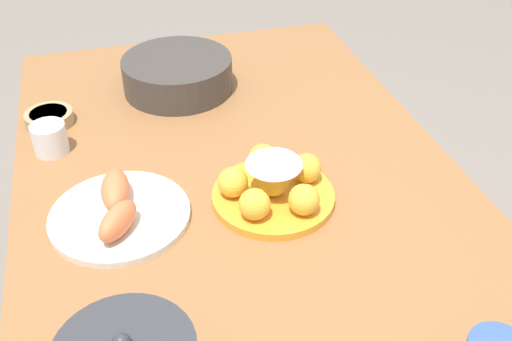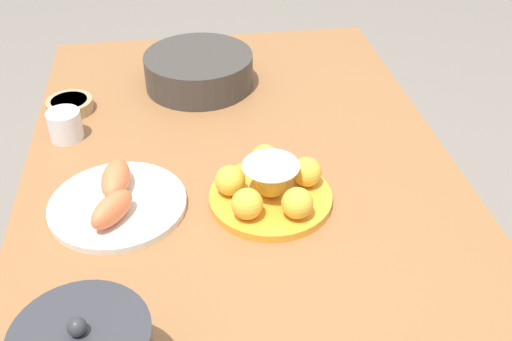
% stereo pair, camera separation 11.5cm
% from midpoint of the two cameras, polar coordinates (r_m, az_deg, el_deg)
% --- Properties ---
extents(dining_table, '(1.36, 0.88, 0.74)m').
position_cam_midpoint_polar(dining_table, '(1.27, -4.08, -4.00)').
color(dining_table, '#936038').
rests_on(dining_table, ground_plane).
extents(cake_plate, '(0.23, 0.23, 0.09)m').
position_cam_midpoint_polar(cake_plate, '(1.12, -1.32, -1.58)').
color(cake_plate, gold).
rests_on(cake_plate, dining_table).
extents(serving_bowl, '(0.27, 0.27, 0.08)m').
position_cam_midpoint_polar(serving_bowl, '(1.50, -9.69, 9.09)').
color(serving_bowl, '#3D3833').
rests_on(serving_bowl, dining_table).
extents(sauce_bowl, '(0.11, 0.11, 0.03)m').
position_cam_midpoint_polar(sauce_bowl, '(1.45, -21.28, 4.66)').
color(sauce_bowl, tan).
rests_on(sauce_bowl, dining_table).
extents(seafood_platter, '(0.26, 0.26, 0.07)m').
position_cam_midpoint_polar(seafood_platter, '(1.13, -15.83, -3.86)').
color(seafood_platter, silver).
rests_on(seafood_platter, dining_table).
extents(cup_far, '(0.07, 0.07, 0.06)m').
position_cam_midpoint_polar(cup_far, '(1.34, -21.40, 2.78)').
color(cup_far, white).
rests_on(cup_far, dining_table).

